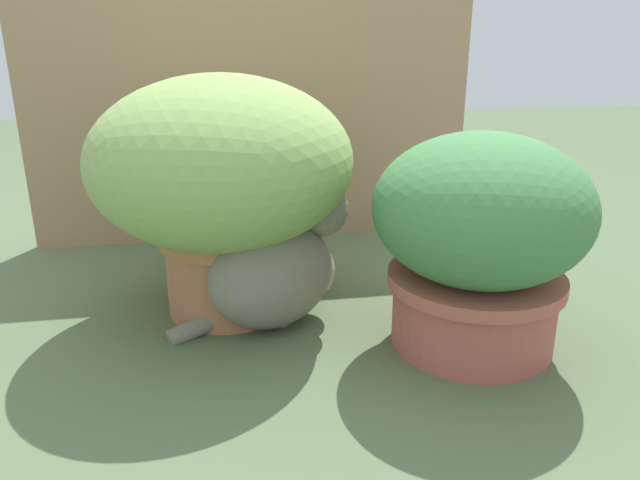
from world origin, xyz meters
TOP-DOWN VIEW (x-y plane):
  - ground_plane at (0.00, 0.00)m, footprint 6.00×6.00m
  - cardboard_backdrop at (0.01, 0.51)m, footprint 1.18×0.03m
  - grass_planter at (-0.09, 0.05)m, footprint 0.52×0.52m
  - leafy_planter at (0.36, -0.18)m, footprint 0.39×0.39m
  - cat at (0.02, -0.03)m, footprint 0.39×0.26m
  - mushroom_ornament_red at (0.02, -0.04)m, footprint 0.10×0.10m

SIDE VIEW (x-z plane):
  - ground_plane at x=0.00m, z-range 0.00..0.00m
  - mushroom_ornament_red at x=0.02m, z-range 0.04..0.19m
  - cat at x=0.02m, z-range -0.04..0.28m
  - leafy_planter at x=0.36m, z-range 0.01..0.41m
  - grass_planter at x=-0.09m, z-range 0.05..0.53m
  - cardboard_backdrop at x=0.01m, z-range 0.00..0.73m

